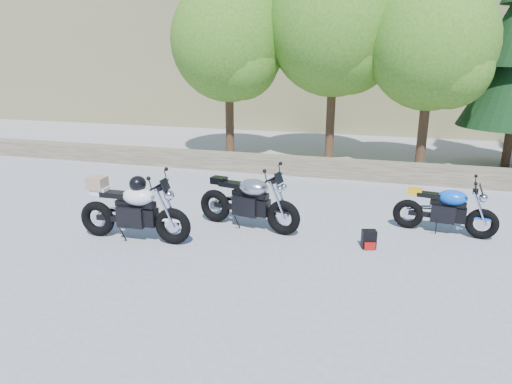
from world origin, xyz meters
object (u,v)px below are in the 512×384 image
at_px(silver_bike, 249,202).
at_px(white_bike, 133,209).
at_px(backpack, 369,240).
at_px(blue_bike, 446,210).

relative_size(silver_bike, white_bike, 0.99).
bearing_deg(white_bike, silver_bike, 30.72).
bearing_deg(backpack, white_bike, 174.93).
bearing_deg(silver_bike, backpack, 2.73).
relative_size(white_bike, backpack, 6.68).
bearing_deg(blue_bike, white_bike, -151.77).
bearing_deg(blue_bike, backpack, -130.91).
bearing_deg(backpack, silver_bike, 155.26).
xyz_separation_m(silver_bike, white_bike, (-1.88, -1.18, 0.06)).
bearing_deg(silver_bike, blue_bike, 23.36).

